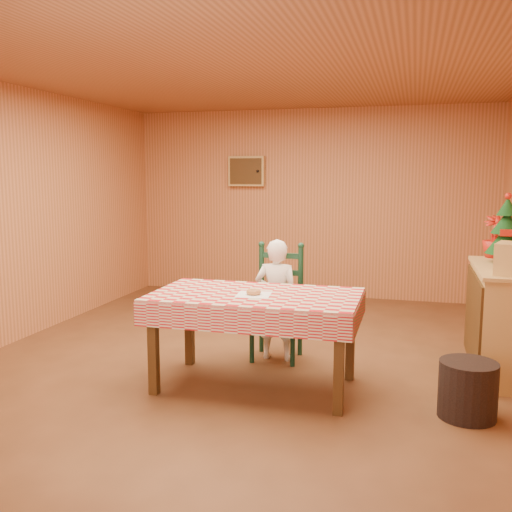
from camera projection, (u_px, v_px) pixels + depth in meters
The scene contains 11 objects.
ground at pixel (250, 360), 5.28m from camera, with size 6.00×6.00×0.00m, color brown.
cabin_walls at pixel (265, 162), 5.53m from camera, with size 5.10×6.05×2.65m.
dining_table at pixel (255, 304), 4.54m from camera, with size 1.66×0.96×0.77m.
ladder_chair at pixel (278, 305), 5.32m from camera, with size 0.44×0.40×1.08m.
seated_child at pixel (277, 300), 5.25m from camera, with size 0.41×0.27×1.12m, color white.
napkin at pixel (254, 295), 4.48m from camera, with size 0.26×0.26×0.00m, color white.
donut at pixel (254, 292), 4.48m from camera, with size 0.12×0.12×0.04m, color #B47540.
shelf_unit at pixel (504, 320), 4.91m from camera, with size 0.54×1.24×0.93m.
christmas_tree at pixel (506, 231), 5.04m from camera, with size 0.34×0.34×0.62m.
flower_arrangement at pixel (495, 237), 5.35m from camera, with size 0.22×0.22×0.40m, color #B11B10.
storage_bin at pixel (468, 390), 4.02m from camera, with size 0.41×0.41×0.41m, color black.
Camera 1 is at (1.41, -4.89, 1.71)m, focal length 40.00 mm.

